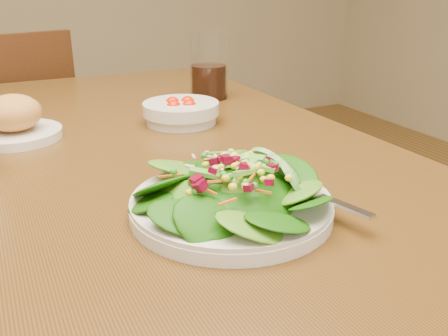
{
  "coord_description": "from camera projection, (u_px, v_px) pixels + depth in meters",
  "views": [
    {
      "loc": [
        -0.18,
        -0.77,
        1.03
      ],
      "look_at": [
        0.07,
        -0.26,
        0.8
      ],
      "focal_mm": 40.0,
      "sensor_mm": 36.0,
      "label": 1
    }
  ],
  "objects": [
    {
      "name": "drinking_glass",
      "position": [
        209.0,
        70.0,
        1.17
      ],
      "size": [
        0.09,
        0.09,
        0.16
      ],
      "color": "silver",
      "rests_on": "dining_table"
    },
    {
      "name": "bread_plate",
      "position": [
        14.0,
        121.0,
        0.89
      ],
      "size": [
        0.16,
        0.16,
        0.08
      ],
      "color": "silver",
      "rests_on": "dining_table"
    },
    {
      "name": "tomato_bowl",
      "position": [
        181.0,
        112.0,
        0.99
      ],
      "size": [
        0.15,
        0.15,
        0.05
      ],
      "color": "silver",
      "rests_on": "dining_table"
    },
    {
      "name": "salad_plate",
      "position": [
        238.0,
        193.0,
        0.61
      ],
      "size": [
        0.26,
        0.25,
        0.07
      ],
      "rotation": [
        0.0,
        0.0,
        0.14
      ],
      "color": "silver",
      "rests_on": "dining_table"
    },
    {
      "name": "chair_far",
      "position": [
        9.0,
        163.0,
        1.6
      ],
      "size": [
        0.49,
        0.49,
        0.87
      ],
      "rotation": [
        0.0,
        0.0,
        3.4
      ],
      "color": "#381C0E",
      "rests_on": "ground_plane"
    },
    {
      "name": "dining_table",
      "position": [
        120.0,
        210.0,
        0.86
      ],
      "size": [
        0.9,
        1.4,
        0.75
      ],
      "color": "#533513",
      "rests_on": "ground_plane"
    }
  ]
}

